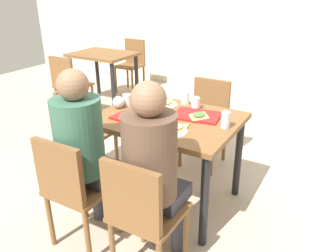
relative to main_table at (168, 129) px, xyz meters
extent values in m
cube|color=#B7A893|center=(0.00, 0.00, -0.67)|extent=(10.00, 10.00, 0.02)
cube|color=beige|center=(0.00, 3.20, 0.74)|extent=(10.00, 0.10, 2.80)
cube|color=brown|center=(0.00, 0.00, 0.09)|extent=(1.09, 0.83, 0.04)
cylinder|color=black|center=(-0.48, -0.36, -0.30)|extent=(0.06, 0.06, 0.72)
cylinder|color=black|center=(0.48, -0.36, -0.30)|extent=(0.06, 0.06, 0.72)
cylinder|color=black|center=(-0.48, 0.36, -0.30)|extent=(0.06, 0.06, 0.72)
cylinder|color=black|center=(0.48, 0.36, -0.30)|extent=(0.06, 0.06, 0.72)
cube|color=brown|center=(-0.27, -0.72, -0.22)|extent=(0.40, 0.40, 0.03)
cube|color=brown|center=(-0.27, -0.90, -0.01)|extent=(0.38, 0.04, 0.40)
cylinder|color=brown|center=(-0.44, -0.55, -0.45)|extent=(0.04, 0.04, 0.42)
cylinder|color=brown|center=(-0.10, -0.55, -0.45)|extent=(0.04, 0.04, 0.42)
cylinder|color=brown|center=(-0.44, -0.89, -0.45)|extent=(0.04, 0.04, 0.42)
cylinder|color=brown|center=(-0.10, -0.89, -0.45)|extent=(0.04, 0.04, 0.42)
cube|color=brown|center=(0.27, -0.72, -0.22)|extent=(0.40, 0.40, 0.03)
cube|color=brown|center=(0.27, -0.90, -0.01)|extent=(0.38, 0.04, 0.40)
cylinder|color=brown|center=(0.10, -0.55, -0.45)|extent=(0.04, 0.04, 0.42)
cylinder|color=brown|center=(0.44, -0.55, -0.45)|extent=(0.04, 0.04, 0.42)
cylinder|color=brown|center=(0.10, -0.89, -0.45)|extent=(0.04, 0.04, 0.42)
cube|color=brown|center=(0.00, 0.72, -0.22)|extent=(0.40, 0.40, 0.03)
cube|color=brown|center=(0.00, 0.90, -0.01)|extent=(0.38, 0.04, 0.40)
cylinder|color=brown|center=(0.17, 0.55, -0.45)|extent=(0.04, 0.04, 0.42)
cylinder|color=brown|center=(-0.17, 0.55, -0.45)|extent=(0.04, 0.04, 0.42)
cylinder|color=brown|center=(0.17, 0.89, -0.45)|extent=(0.04, 0.04, 0.42)
cylinder|color=brown|center=(-0.17, 0.89, -0.45)|extent=(0.04, 0.04, 0.42)
cube|color=brown|center=(-0.84, 0.00, -0.22)|extent=(0.40, 0.40, 0.03)
cube|color=brown|center=(-1.02, 0.00, -0.01)|extent=(0.04, 0.38, 0.40)
cylinder|color=brown|center=(-0.67, 0.17, -0.45)|extent=(0.04, 0.04, 0.42)
cylinder|color=brown|center=(-0.67, -0.17, -0.45)|extent=(0.04, 0.04, 0.42)
cylinder|color=brown|center=(-1.01, 0.17, -0.45)|extent=(0.04, 0.04, 0.42)
cylinder|color=brown|center=(-1.01, -0.17, -0.45)|extent=(0.04, 0.04, 0.42)
cylinder|color=#383842|center=(-0.35, -0.49, -0.43)|extent=(0.10, 0.10, 0.45)
cylinder|color=#383842|center=(-0.19, -0.49, -0.43)|extent=(0.10, 0.10, 0.45)
cube|color=#383842|center=(-0.27, -0.59, -0.16)|extent=(0.32, 0.28, 0.10)
cylinder|color=#386651|center=(-0.27, -0.70, 0.15)|extent=(0.32, 0.32, 0.52)
sphere|color=#8C664C|center=(-0.27, -0.70, 0.50)|extent=(0.20, 0.20, 0.20)
cylinder|color=#383842|center=(0.19, -0.49, -0.43)|extent=(0.10, 0.10, 0.45)
cylinder|color=#383842|center=(0.35, -0.49, -0.43)|extent=(0.10, 0.10, 0.45)
cube|color=#383842|center=(0.27, -0.59, -0.16)|extent=(0.32, 0.28, 0.10)
cylinder|color=brown|center=(0.27, -0.70, 0.15)|extent=(0.32, 0.32, 0.52)
sphere|color=#8C664C|center=(0.27, -0.70, 0.50)|extent=(0.20, 0.20, 0.20)
cube|color=red|center=(-0.19, -0.15, 0.11)|extent=(0.38, 0.29, 0.02)
cube|color=red|center=(0.19, 0.12, 0.11)|extent=(0.39, 0.31, 0.02)
cylinder|color=white|center=(-0.16, 0.23, 0.11)|extent=(0.22, 0.22, 0.01)
cylinder|color=white|center=(0.16, -0.23, 0.11)|extent=(0.22, 0.22, 0.01)
pyramid|color=#C68C47|center=(-0.22, -0.16, 0.13)|extent=(0.27, 0.27, 0.01)
ellipsoid|color=#4C7233|center=(-0.22, -0.16, 0.14)|extent=(0.19, 0.19, 0.01)
pyramid|color=#DBAD60|center=(0.22, 0.10, 0.13)|extent=(0.13, 0.17, 0.01)
ellipsoid|color=#4C7233|center=(0.22, 0.10, 0.14)|extent=(0.09, 0.12, 0.01)
pyramid|color=#DBAD60|center=(-0.16, 0.25, 0.12)|extent=(0.18, 0.23, 0.01)
ellipsoid|color=#D8C67F|center=(-0.16, 0.25, 0.13)|extent=(0.13, 0.16, 0.01)
pyramid|color=#DBAD60|center=(0.16, -0.20, 0.12)|extent=(0.22, 0.27, 0.01)
ellipsoid|color=#D8C67F|center=(0.16, -0.20, 0.13)|extent=(0.15, 0.19, 0.01)
cylinder|color=white|center=(-0.03, 0.35, 0.16)|extent=(0.07, 0.07, 0.10)
cylinder|color=white|center=(0.03, -0.35, 0.16)|extent=(0.07, 0.07, 0.10)
cylinder|color=white|center=(-0.44, 0.06, 0.16)|extent=(0.07, 0.07, 0.10)
cylinder|color=white|center=(0.11, 0.27, 0.16)|extent=(0.07, 0.07, 0.10)
cylinder|color=#B7BCC6|center=(0.46, 0.02, 0.17)|extent=(0.07, 0.07, 0.12)
cylinder|color=red|center=(-0.35, 0.23, 0.19)|extent=(0.06, 0.06, 0.16)
sphere|color=silver|center=(-0.46, -0.02, 0.16)|extent=(0.10, 0.10, 0.10)
cube|color=brown|center=(-2.09, 1.73, 0.09)|extent=(0.90, 0.70, 0.04)
cylinder|color=black|center=(-2.48, 1.44, -0.30)|extent=(0.06, 0.06, 0.72)
cylinder|color=black|center=(-1.70, 1.44, -0.30)|extent=(0.06, 0.06, 0.72)
cylinder|color=black|center=(-2.48, 2.02, -0.30)|extent=(0.06, 0.06, 0.72)
cylinder|color=black|center=(-1.70, 2.02, -0.30)|extent=(0.06, 0.06, 0.72)
cube|color=brown|center=(-2.09, 1.08, -0.22)|extent=(0.40, 0.40, 0.03)
cube|color=brown|center=(-2.09, 0.90, -0.01)|extent=(0.38, 0.04, 0.40)
cylinder|color=brown|center=(-2.26, 1.25, -0.45)|extent=(0.04, 0.04, 0.42)
cylinder|color=brown|center=(-1.92, 1.25, -0.45)|extent=(0.04, 0.04, 0.42)
cylinder|color=brown|center=(-2.26, 0.91, -0.45)|extent=(0.04, 0.04, 0.42)
cylinder|color=brown|center=(-1.92, 0.91, -0.45)|extent=(0.04, 0.04, 0.42)
cube|color=brown|center=(-2.09, 2.38, -0.22)|extent=(0.40, 0.40, 0.03)
cube|color=brown|center=(-2.09, 2.56, -0.01)|extent=(0.38, 0.04, 0.40)
cylinder|color=brown|center=(-1.92, 2.21, -0.45)|extent=(0.04, 0.04, 0.42)
cylinder|color=brown|center=(-2.26, 2.21, -0.45)|extent=(0.04, 0.04, 0.42)
cylinder|color=brown|center=(-1.92, 2.55, -0.45)|extent=(0.04, 0.04, 0.42)
cylinder|color=brown|center=(-2.26, 2.55, -0.45)|extent=(0.04, 0.04, 0.42)
camera|label=1|loc=(1.20, -2.13, 1.09)|focal=35.97mm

